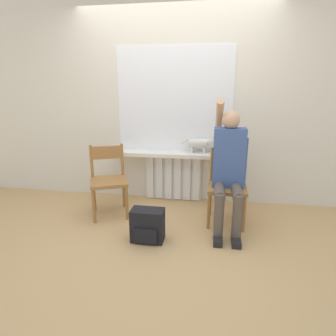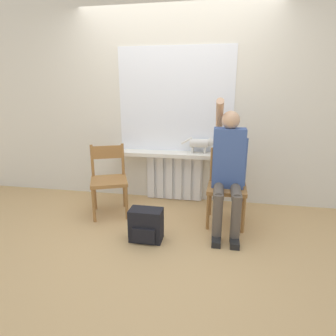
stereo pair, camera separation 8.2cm
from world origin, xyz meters
name	(u,v)px [view 2 (the right image)]	position (x,y,z in m)	size (l,w,h in m)	color
ground_plane	(156,240)	(0.00, 0.00, 0.00)	(12.00, 12.00, 0.00)	tan
wall_with_window	(176,101)	(0.00, 1.23, 1.35)	(7.00, 0.06, 2.70)	silver
radiator	(174,177)	(0.00, 1.15, 0.32)	(0.77, 0.08, 0.64)	white
windowsill	(173,154)	(0.00, 1.07, 0.66)	(1.57, 0.25, 0.05)	white
window_glass	(175,100)	(0.00, 1.20, 1.35)	(1.50, 0.01, 1.33)	white
chair_left	(109,179)	(-0.71, 0.56, 0.44)	(0.56, 0.56, 0.84)	#9E6B38
chair_right	(227,186)	(0.70, 0.57, 0.44)	(0.44, 0.44, 0.84)	#9E6B38
person	(228,166)	(0.70, 0.46, 0.70)	(0.36, 0.98, 1.41)	brown
cat	(202,143)	(0.36, 1.11, 0.82)	(0.43, 0.11, 0.21)	silver
backpack	(146,225)	(-0.10, 0.00, 0.16)	(0.33, 0.22, 0.34)	black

